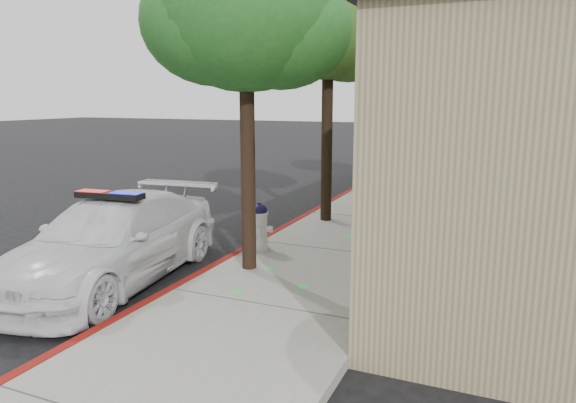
{
  "coord_description": "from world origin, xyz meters",
  "views": [
    {
      "loc": [
        4.74,
        -6.3,
        3.02
      ],
      "look_at": [
        0.77,
        2.9,
        1.04
      ],
      "focal_mm": 32.71,
      "sensor_mm": 36.0,
      "label": 1
    }
  ],
  "objects_px": {
    "street_tree_mid": "(329,27)",
    "street_tree_far": "(404,72)",
    "fire_hydrant": "(259,226)",
    "street_tree_near": "(246,18)",
    "police_car": "(113,240)"
  },
  "relations": [
    {
      "from": "street_tree_near",
      "to": "street_tree_far",
      "type": "height_order",
      "value": "street_tree_near"
    },
    {
      "from": "fire_hydrant",
      "to": "street_tree_far",
      "type": "height_order",
      "value": "street_tree_far"
    },
    {
      "from": "police_car",
      "to": "fire_hydrant",
      "type": "bearing_deg",
      "value": 47.23
    },
    {
      "from": "police_car",
      "to": "street_tree_near",
      "type": "bearing_deg",
      "value": 22.7
    },
    {
      "from": "police_car",
      "to": "street_tree_near",
      "type": "height_order",
      "value": "street_tree_near"
    },
    {
      "from": "fire_hydrant",
      "to": "street_tree_mid",
      "type": "distance_m",
      "value": 4.95
    },
    {
      "from": "fire_hydrant",
      "to": "street_tree_far",
      "type": "bearing_deg",
      "value": 68.83
    },
    {
      "from": "fire_hydrant",
      "to": "street_tree_near",
      "type": "distance_m",
      "value": 3.84
    },
    {
      "from": "street_tree_near",
      "to": "street_tree_mid",
      "type": "height_order",
      "value": "street_tree_mid"
    },
    {
      "from": "street_tree_far",
      "to": "fire_hydrant",
      "type": "bearing_deg",
      "value": -96.28
    },
    {
      "from": "street_tree_mid",
      "to": "street_tree_far",
      "type": "xyz_separation_m",
      "value": [
        0.59,
        5.71,
        -0.75
      ]
    },
    {
      "from": "street_tree_near",
      "to": "street_tree_mid",
      "type": "distance_m",
      "value": 4.03
    },
    {
      "from": "street_tree_near",
      "to": "street_tree_mid",
      "type": "xyz_separation_m",
      "value": [
        0.0,
        4.02,
        0.33
      ]
    },
    {
      "from": "fire_hydrant",
      "to": "street_tree_near",
      "type": "bearing_deg",
      "value": -86.89
    },
    {
      "from": "street_tree_far",
      "to": "street_tree_near",
      "type": "bearing_deg",
      "value": -93.48
    }
  ]
}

